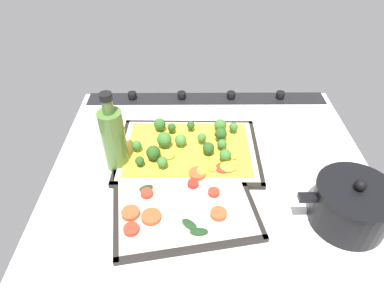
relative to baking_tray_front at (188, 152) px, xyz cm
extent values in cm
cube|color=silver|center=(-5.99, 4.77, -1.86)|extent=(82.31, 71.39, 3.00)
cube|color=black|center=(-5.99, -27.43, 0.04)|extent=(79.02, 7.00, 0.80)
cylinder|color=black|center=(-30.69, -27.43, 1.34)|extent=(2.80, 2.80, 1.80)
cylinder|color=black|center=(-14.23, -27.43, 1.34)|extent=(2.80, 2.80, 1.80)
cylinder|color=black|center=(2.24, -27.43, 1.34)|extent=(2.80, 2.80, 1.80)
cylinder|color=black|center=(18.70, -27.43, 1.34)|extent=(2.80, 2.80, 1.80)
cube|color=black|center=(0.00, 0.00, -0.11)|extent=(38.55, 27.45, 0.50)
cube|color=black|center=(-0.25, -12.76, 0.29)|extent=(38.06, 1.94, 1.30)
cube|color=black|center=(0.25, 12.76, 0.29)|extent=(38.06, 1.94, 1.30)
cube|color=black|center=(-18.42, 0.36, 0.29)|extent=(1.72, 26.74, 1.30)
cube|color=black|center=(18.42, -0.36, 0.29)|extent=(1.72, 26.74, 1.30)
cube|color=beige|center=(0.00, 0.00, 0.64)|extent=(36.11, 25.01, 1.00)
cube|color=gold|center=(0.00, 0.00, 1.34)|extent=(33.21, 22.52, 0.40)
cone|color=#427635|center=(8.83, 4.76, 2.05)|extent=(2.04, 2.04, 1.04)
sphere|color=#264C1C|center=(8.83, 4.76, 3.97)|extent=(3.72, 3.72, 3.72)
cone|color=#427635|center=(4.65, -6.37, 2.13)|extent=(1.31, 1.31, 1.20)
sphere|color=#264C1C|center=(4.65, -6.37, 3.63)|extent=(2.38, 2.38, 2.38)
cone|color=#5B9F46|center=(-9.40, 5.53, 2.08)|extent=(1.66, 1.66, 1.08)
sphere|color=#386B28|center=(-9.40, 5.53, 3.75)|extent=(3.02, 3.02, 3.02)
cone|color=#5B9F46|center=(6.35, -0.41, 2.08)|extent=(2.16, 2.16, 1.09)
sphere|color=#386B28|center=(6.35, -0.41, 4.10)|extent=(3.93, 3.93, 3.93)
cone|color=#5B9F46|center=(-12.72, -6.37, 2.14)|extent=(1.36, 1.36, 1.21)
sphere|color=#386B28|center=(-12.72, -6.37, 3.68)|extent=(2.47, 2.47, 2.47)
cone|color=#4D8B3F|center=(8.07, -7.68, 2.03)|extent=(1.86, 1.86, 0.98)
sphere|color=#2D5B23|center=(8.07, -7.68, 3.79)|extent=(3.39, 3.39, 3.39)
cone|color=#5B9F46|center=(13.53, 1.32, 2.04)|extent=(1.45, 1.45, 1.00)
sphere|color=#386B28|center=(13.53, 1.32, 3.53)|extent=(2.64, 2.64, 2.64)
cone|color=#5B9F46|center=(-8.95, 0.86, 2.02)|extent=(1.43, 1.43, 0.96)
sphere|color=#386B28|center=(-8.95, 0.86, 3.48)|extent=(2.61, 2.61, 2.61)
cone|color=#427635|center=(-0.73, -7.31, 2.17)|extent=(1.25, 1.25, 1.27)
sphere|color=#264C1C|center=(-0.73, -7.31, 3.65)|extent=(2.27, 2.27, 2.27)
cone|color=#5B9F46|center=(6.37, 7.87, 2.05)|extent=(1.47, 1.47, 1.02)
sphere|color=#386B28|center=(6.37, 7.87, 3.56)|extent=(2.68, 2.68, 2.68)
cone|color=#5B9F46|center=(-9.00, -6.79, 2.13)|extent=(1.90, 1.90, 1.19)
sphere|color=#386B28|center=(-9.00, -6.79, 4.02)|extent=(3.46, 3.46, 3.46)
cone|color=#5B9F46|center=(-3.66, -1.66, 2.15)|extent=(1.33, 1.33, 1.22)
sphere|color=#386B28|center=(-3.66, -1.66, 3.66)|extent=(2.43, 2.43, 2.43)
cone|color=#427635|center=(12.11, 7.12, 1.97)|extent=(1.29, 1.29, 0.88)
sphere|color=#264C1C|center=(12.11, 7.12, 3.30)|extent=(2.35, 2.35, 2.35)
cone|color=#427635|center=(-5.26, 2.75, 2.03)|extent=(1.71, 1.71, 0.98)
sphere|color=#264C1C|center=(-5.26, 2.75, 3.68)|extent=(3.11, 3.11, 3.11)
cone|color=#68AD54|center=(2.02, -0.71, 2.01)|extent=(1.74, 1.74, 0.95)
sphere|color=#427533|center=(2.02, -0.71, 3.67)|extent=(3.16, 3.16, 3.16)
cone|color=#427635|center=(-8.88, -2.73, 2.20)|extent=(1.82, 1.82, 1.33)
sphere|color=#264C1C|center=(-8.88, -2.73, 4.11)|extent=(3.30, 3.30, 3.30)
ellipsoid|color=gold|center=(-8.83, -5.62, 2.07)|extent=(4.41, 4.09, 1.24)
ellipsoid|color=gold|center=(-5.74, 8.32, 1.92)|extent=(3.28, 3.25, 0.89)
ellipsoid|color=gold|center=(-3.36, 9.33, 1.95)|extent=(2.58, 2.80, 0.97)
ellipsoid|color=gold|center=(-11.67, 4.06, 1.92)|extent=(3.21, 3.09, 0.91)
ellipsoid|color=gold|center=(-9.95, 8.05, 2.14)|extent=(4.93, 4.79, 1.41)
ellipsoid|color=gold|center=(5.02, 3.39, 2.07)|extent=(3.65, 3.96, 1.24)
cube|color=black|center=(1.05, 18.17, -0.11)|extent=(35.64, 31.01, 0.50)
cube|color=black|center=(3.12, 5.90, 0.29)|extent=(31.50, 6.47, 1.30)
cube|color=black|center=(-1.03, 30.44, 0.29)|extent=(31.50, 6.47, 1.30)
cube|color=black|center=(-14.01, 15.63, 0.29)|extent=(5.53, 25.92, 1.30)
cube|color=black|center=(16.10, 20.72, 0.29)|extent=(5.53, 25.92, 1.30)
cube|color=#C2A492|center=(1.05, 18.17, 0.59)|extent=(32.88, 28.24, 0.90)
cylinder|color=#D14723|center=(12.56, 22.05, 1.54)|extent=(4.00, 4.00, 1.00)
cylinder|color=red|center=(-5.80, 16.14, 1.54)|extent=(2.72, 2.72, 1.00)
cylinder|color=#D14723|center=(-6.67, 22.37, 1.54)|extent=(3.66, 3.66, 1.00)
cylinder|color=red|center=(9.56, 16.38, 1.54)|extent=(2.85, 2.85, 1.00)
cylinder|color=#D14723|center=(7.93, 23.10, 1.54)|extent=(4.31, 4.31, 1.00)
cylinder|color=red|center=(11.82, 26.32, 1.54)|extent=(3.31, 3.31, 1.00)
cylinder|color=red|center=(-8.60, 8.27, 1.54)|extent=(3.58, 3.58, 1.00)
cylinder|color=#D14723|center=(-2.30, 9.92, 1.54)|extent=(4.34, 4.34, 1.00)
cylinder|color=#B22319|center=(-1.19, 13.35, 1.54)|extent=(2.68, 2.68, 1.00)
ellipsoid|color=#193819|center=(9.93, 14.60, 1.44)|extent=(3.80, 3.08, 0.60)
ellipsoid|color=#193819|center=(-2.30, 26.94, 1.44)|extent=(3.87, 1.90, 0.60)
ellipsoid|color=#193819|center=(-0.31, 25.05, 1.44)|extent=(4.21, 4.01, 0.60)
cylinder|color=black|center=(-34.65, 22.76, 4.20)|extent=(16.24, 16.24, 9.13)
cylinder|color=black|center=(-34.65, 22.76, 9.17)|extent=(16.57, 16.57, 0.80)
sphere|color=black|center=(-34.65, 22.76, 10.77)|extent=(2.40, 2.40, 2.40)
cube|color=black|center=(-24.73, 22.76, 7.12)|extent=(3.60, 2.00, 1.20)
cylinder|color=#476B2D|center=(18.20, 4.99, 7.94)|extent=(5.88, 5.88, 16.60)
cylinder|color=#476B2D|center=(18.20, 4.99, 17.98)|extent=(2.65, 2.65, 3.50)
cylinder|color=black|center=(18.20, 4.99, 20.53)|extent=(2.94, 2.94, 1.60)
camera|label=1|loc=(-0.57, 68.99, 59.94)|focal=31.41mm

